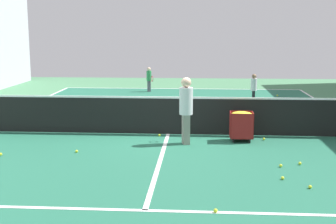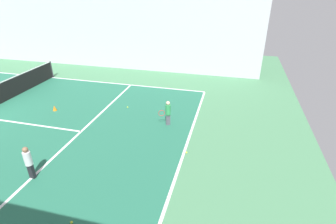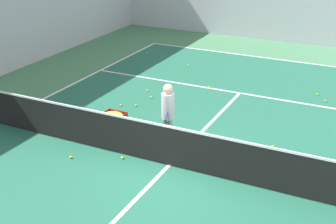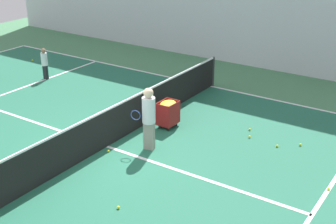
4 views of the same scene
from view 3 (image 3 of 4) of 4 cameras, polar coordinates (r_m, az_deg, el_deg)
name	(u,v)px [view 3 (image 3 of 4)]	position (r m, az deg, el deg)	size (l,w,h in m)	color
ground_plane	(169,165)	(11.71, 0.14, -6.53)	(30.50, 30.50, 0.00)	#477F56
court_playing_area	(169,165)	(11.71, 0.14, -6.52)	(11.56, 20.38, 0.00)	#23664C
line_baseline_far	(273,59)	(20.67, 12.71, 6.34)	(11.56, 0.10, 0.00)	white
line_service_far	(240,93)	(16.46, 8.74, 2.29)	(11.56, 0.10, 0.00)	white
line_centre_service	(169,165)	(11.71, 0.14, -6.50)	(0.10, 11.21, 0.00)	white
tennis_net	(169,145)	(11.45, 0.15, -4.09)	(11.86, 0.10, 1.09)	#2D2D33
coach_at_net	(168,111)	(12.30, 0.00, 0.16)	(0.42, 0.68, 1.73)	gray
ball_cart	(114,121)	(12.84, -6.59, -1.07)	(0.60, 0.47, 0.81)	maroon
tennis_ball_1	(326,101)	(16.38, 18.68, 1.30)	(0.07, 0.07, 0.07)	yellow
tennis_ball_2	(136,105)	(15.18, -3.92, 0.81)	(0.07, 0.07, 0.07)	yellow
tennis_ball_4	(122,158)	(12.04, -5.60, -5.57)	(0.07, 0.07, 0.07)	yellow
tennis_ball_5	(147,91)	(16.43, -2.53, 2.62)	(0.07, 0.07, 0.07)	yellow
tennis_ball_7	(317,94)	(16.88, 17.74, 2.08)	(0.07, 0.07, 0.07)	yellow
tennis_ball_9	(121,105)	(15.24, -5.77, 0.83)	(0.07, 0.07, 0.07)	yellow
tennis_ball_10	(181,162)	(11.79, 1.61, -6.11)	(0.07, 0.07, 0.07)	yellow
tennis_ball_11	(151,97)	(15.83, -2.04, 1.82)	(0.07, 0.07, 0.07)	yellow
tennis_ball_13	(147,53)	(21.01, -2.59, 7.25)	(0.07, 0.07, 0.07)	yellow
tennis_ball_14	(273,146)	(12.86, 12.67, -4.09)	(0.07, 0.07, 0.07)	yellow
tennis_ball_15	(209,87)	(16.81, 5.00, 3.04)	(0.07, 0.07, 0.07)	yellow
tennis_ball_16	(71,157)	(12.26, -11.77, -5.41)	(0.07, 0.07, 0.07)	yellow
tennis_ball_17	(93,136)	(13.27, -9.11, -2.88)	(0.07, 0.07, 0.07)	yellow
tennis_ball_18	(188,65)	(19.20, 2.46, 5.71)	(0.07, 0.07, 0.07)	yellow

